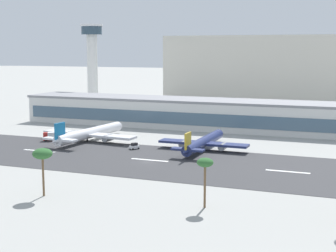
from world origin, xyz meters
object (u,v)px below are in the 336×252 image
terminal_building (188,113)px  palm_tree_1 (205,164)px  palm_tree_0 (42,155)px  control_tower (92,58)px  distant_hotel_block (265,70)px  service_box_truck_0 (52,136)px  airliner_blue_tail_gate_0 (87,134)px  service_baggage_tug_1 (134,146)px  airliner_gold_tail_gate_1 (203,143)px

terminal_building → palm_tree_1: size_ratio=13.84×
terminal_building → palm_tree_0: terminal_building is taller
control_tower → distant_hotel_block: control_tower is taller
terminal_building → service_box_truck_0: (-35.14, -49.86, -4.28)m
control_tower → palm_tree_1: bearing=-53.3°
airliner_blue_tail_gate_0 → service_box_truck_0: airliner_blue_tail_gate_0 is taller
palm_tree_1 → service_baggage_tug_1: bearing=127.7°
terminal_building → service_baggage_tug_1: 53.49m
control_tower → service_box_truck_0: control_tower is taller
service_baggage_tug_1 → palm_tree_0: (3.89, -57.33, 8.54)m
service_baggage_tug_1 → palm_tree_0: bearing=-143.4°
control_tower → airliner_blue_tail_gate_0: bearing=-61.9°
airliner_blue_tail_gate_0 → palm_tree_1: (62.43, -59.50, 6.49)m
airliner_blue_tail_gate_0 → airliner_gold_tail_gate_1: bearing=-85.7°
airliner_blue_tail_gate_0 → palm_tree_1: 86.48m
distant_hotel_block → palm_tree_0: (-8.96, -219.01, -10.84)m
airliner_gold_tail_gate_1 → palm_tree_1: size_ratio=3.66×
airliner_blue_tail_gate_0 → airliner_gold_tail_gate_1: 43.65m
palm_tree_1 → terminal_building: bearing=110.7°
control_tower → service_box_truck_0: bearing=-69.6°
distant_hotel_block → service_baggage_tug_1: bearing=-94.5°
service_box_truck_0 → service_baggage_tug_1: bearing=144.7°
airliner_blue_tail_gate_0 → service_baggage_tug_1: bearing=-102.3°
airliner_gold_tail_gate_1 → service_baggage_tug_1: airliner_gold_tail_gate_1 is taller
service_box_truck_0 → airliner_blue_tail_gate_0: bearing=166.5°
service_baggage_tug_1 → airliner_blue_tail_gate_0: bearing=104.8°
control_tower → distant_hotel_block: 106.14m
distant_hotel_block → airliner_blue_tail_gate_0: bearing=-102.6°
airliner_gold_tail_gate_1 → terminal_building: bearing=24.7°
palm_tree_0 → terminal_building: bearing=91.7°
terminal_building → control_tower: (-68.61, 40.02, 22.28)m
palm_tree_0 → palm_tree_1: bearing=7.6°
control_tower → palm_tree_1: control_tower is taller
control_tower → palm_tree_0: size_ratio=4.17×
palm_tree_1 → control_tower: bearing=126.7°
airliner_blue_tail_gate_0 → palm_tree_0: bearing=-152.6°
service_box_truck_0 → palm_tree_0: bearing=92.6°
palm_tree_0 → palm_tree_1: size_ratio=1.03×
control_tower → airliner_gold_tail_gate_1: control_tower is taller
terminal_building → control_tower: control_tower is taller
terminal_building → palm_tree_1: 113.02m
service_baggage_tug_1 → terminal_building: bearing=32.0°
distant_hotel_block → palm_tree_1: size_ratio=11.12×
distant_hotel_block → service_box_truck_0: size_ratio=18.58×
distant_hotel_block → palm_tree_1: bearing=-82.6°
terminal_building → palm_tree_1: terminal_building is taller
distant_hotel_block → service_baggage_tug_1: (-12.86, -161.67, -19.38)m
control_tower → airliner_blue_tail_gate_0: control_tower is taller
terminal_building → service_baggage_tug_1: (-0.70, -53.25, -5.03)m
service_baggage_tug_1 → palm_tree_0: palm_tree_0 is taller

